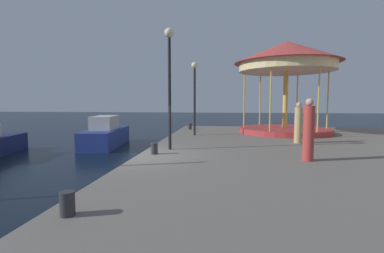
{
  "coord_description": "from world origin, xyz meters",
  "views": [
    {
      "loc": [
        3.0,
        -9.19,
        2.65
      ],
      "look_at": [
        1.24,
        5.75,
        1.3
      ],
      "focal_mm": 25.4,
      "sensor_mm": 36.0,
      "label": 1
    }
  ],
  "objects": [
    {
      "name": "person_by_the_water",
      "position": [
        6.34,
        3.48,
        1.67
      ],
      "size": [
        0.34,
        0.34,
        1.85
      ],
      "color": "tan",
      "rests_on": "quay_dock"
    },
    {
      "name": "lamp_post_mid_promenade",
      "position": [
        1.37,
        5.9,
        3.59
      ],
      "size": [
        0.36,
        0.36,
        4.05
      ],
      "color": "black",
      "rests_on": "quay_dock"
    },
    {
      "name": "person_near_carousel",
      "position": [
        5.65,
        -0.35,
        1.73
      ],
      "size": [
        0.34,
        0.34,
        1.97
      ],
      "color": "#B23833",
      "rests_on": "quay_dock"
    },
    {
      "name": "motorboat_blue",
      "position": [
        -4.1,
        6.4,
        0.69
      ],
      "size": [
        2.32,
        5.14,
        1.83
      ],
      "color": "navy",
      "rests_on": "ground"
    },
    {
      "name": "quay_dock",
      "position": [
        6.83,
        0.0,
        0.4
      ],
      "size": [
        13.66,
        23.61,
        0.8
      ],
      "primitive_type": "cube",
      "color": "slate",
      "rests_on": "ground"
    },
    {
      "name": "bollard_south",
      "position": [
        0.55,
        0.16,
        1.0
      ],
      "size": [
        0.24,
        0.24,
        0.4
      ],
      "primitive_type": "cylinder",
      "color": "#2D2D33",
      "rests_on": "quay_dock"
    },
    {
      "name": "lamp_post_near_edge",
      "position": [
        0.91,
        1.18,
        3.95
      ],
      "size": [
        0.36,
        0.36,
        4.65
      ],
      "color": "black",
      "rests_on": "quay_dock"
    },
    {
      "name": "carousel",
      "position": [
        6.65,
        7.69,
        4.84
      ],
      "size": [
        6.15,
        6.15,
        5.43
      ],
      "color": "#B23333",
      "rests_on": "quay_dock"
    },
    {
      "name": "ground_plane",
      "position": [
        0.0,
        0.0,
        0.0
      ],
      "size": [
        120.0,
        120.0,
        0.0
      ],
      "primitive_type": "plane",
      "color": "black"
    },
    {
      "name": "bollard_center",
      "position": [
        0.7,
        9.11,
        1.0
      ],
      "size": [
        0.24,
        0.24,
        0.4
      ],
      "primitive_type": "cylinder",
      "color": "#2D2D33",
      "rests_on": "quay_dock"
    },
    {
      "name": "bollard_north",
      "position": [
        0.48,
        -5.16,
        1.0
      ],
      "size": [
        0.24,
        0.24,
        0.4
      ],
      "primitive_type": "cylinder",
      "color": "#2D2D33",
      "rests_on": "quay_dock"
    }
  ]
}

